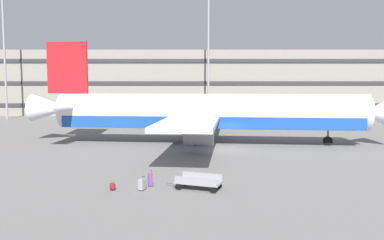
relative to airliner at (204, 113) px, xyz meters
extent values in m
plane|color=slate|center=(1.92, -3.61, -3.13)|extent=(600.00, 600.00, 0.00)
cube|color=gray|center=(1.92, 46.00, 3.35)|extent=(163.89, 20.28, 12.97)
cube|color=#2D2D33|center=(1.92, 35.76, -0.97)|extent=(162.25, 0.24, 0.70)
cube|color=#2D2D33|center=(1.92, 35.76, 3.35)|extent=(162.25, 0.24, 0.70)
cube|color=#2D2D33|center=(1.92, 35.76, 7.68)|extent=(162.25, 0.24, 0.70)
cylinder|color=silver|center=(0.41, -0.04, 0.18)|extent=(31.50, 7.01, 3.63)
cube|color=#19479E|center=(0.41, -0.04, -0.82)|extent=(30.25, 6.80, 1.16)
cone|color=silver|center=(16.96, -1.85, 0.18)|extent=(3.26, 3.74, 3.45)
cone|color=silver|center=(-16.41, 1.79, 0.45)|extent=(4.65, 3.36, 2.90)
cube|color=red|center=(-14.55, 1.59, 4.71)|extent=(4.37, 0.83, 5.45)
cube|color=silver|center=(-13.78, 4.97, 0.63)|extent=(2.38, 5.61, 0.20)
cube|color=silver|center=(-14.53, -1.88, 0.63)|extent=(2.38, 5.61, 0.20)
cube|color=silver|center=(0.33, 8.40, -0.10)|extent=(5.80, 13.54, 0.36)
cube|color=silver|center=(-1.50, -8.27, -0.10)|extent=(5.80, 13.54, 0.36)
cylinder|color=#9E9EA3|center=(0.57, 6.00, -1.39)|extent=(2.80, 2.27, 2.00)
cylinder|color=#9E9EA3|center=(-0.74, -5.98, -1.39)|extent=(2.80, 2.27, 2.00)
cylinder|color=black|center=(12.23, -1.34, -2.68)|extent=(0.93, 0.45, 0.90)
cylinder|color=slate|center=(12.23, -1.34, -1.94)|extent=(0.20, 0.20, 1.49)
cylinder|color=black|center=(-0.67, 1.62, -2.68)|extent=(0.93, 0.45, 0.90)
cylinder|color=slate|center=(-0.67, 1.62, -1.94)|extent=(0.20, 0.20, 1.49)
cylinder|color=black|center=(-1.00, -1.44, -2.68)|extent=(0.93, 0.45, 0.90)
cylinder|color=slate|center=(-1.00, -1.44, -1.94)|extent=(0.20, 0.20, 1.49)
cylinder|color=gray|center=(-34.34, 28.65, 8.44)|extent=(0.36, 0.36, 23.13)
cylinder|color=gray|center=(1.54, 28.65, 8.88)|extent=(0.36, 0.36, 24.03)
cube|color=#72388C|center=(-3.82, -16.86, -2.73)|extent=(0.34, 0.42, 0.70)
cylinder|color=#333338|center=(-3.73, -16.94, -2.29)|extent=(0.02, 0.02, 0.18)
cylinder|color=#333338|center=(-3.78, -16.75, -2.29)|extent=(0.02, 0.02, 0.18)
cube|color=black|center=(-3.75, -16.84, -2.20)|extent=(0.07, 0.20, 0.02)
cylinder|color=black|center=(-3.89, -17.03, -3.11)|extent=(0.05, 0.03, 0.05)
cylinder|color=black|center=(-3.96, -16.75, -3.11)|extent=(0.05, 0.03, 0.05)
cylinder|color=black|center=(-3.69, -16.98, -3.11)|extent=(0.05, 0.03, 0.05)
cylinder|color=black|center=(-3.76, -16.70, -3.11)|extent=(0.05, 0.03, 0.05)
cube|color=gray|center=(-4.19, -17.78, -2.78)|extent=(0.42, 0.53, 0.60)
cylinder|color=#333338|center=(-4.15, -17.93, -2.41)|extent=(0.02, 0.02, 0.14)
cylinder|color=#333338|center=(-4.06, -17.69, -2.41)|extent=(0.02, 0.02, 0.14)
cube|color=black|center=(-4.11, -17.81, -2.34)|extent=(0.11, 0.24, 0.02)
cylinder|color=black|center=(-4.36, -17.91, -3.11)|extent=(0.05, 0.04, 0.05)
cylinder|color=black|center=(-4.22, -17.57, -3.11)|extent=(0.05, 0.04, 0.05)
cylinder|color=black|center=(-4.15, -17.99, -3.11)|extent=(0.05, 0.04, 0.05)
cylinder|color=black|center=(-4.02, -17.65, -3.11)|extent=(0.05, 0.04, 0.05)
ellipsoid|color=maroon|center=(-5.86, -17.84, -2.90)|extent=(0.42, 0.39, 0.45)
ellipsoid|color=maroon|center=(-5.80, -17.92, -2.97)|extent=(0.26, 0.23, 0.20)
torus|color=black|center=(-5.88, -17.81, -2.67)|extent=(0.07, 0.06, 0.08)
cube|color=black|center=(-5.84, -17.70, -2.90)|extent=(0.04, 0.04, 0.39)
cube|color=black|center=(-6.00, -17.80, -2.90)|extent=(0.04, 0.04, 0.39)
cube|color=gray|center=(-0.96, -17.54, -2.71)|extent=(2.89, 2.09, 0.12)
cylinder|color=#4C4C51|center=(-2.52, -16.99, -2.95)|extent=(0.68, 0.28, 0.05)
cube|color=gray|center=(-1.17, -18.12, -2.51)|extent=(2.34, 0.86, 0.40)
cube|color=gray|center=(-0.76, -16.96, -2.51)|extent=(2.34, 0.86, 0.40)
cylinder|color=black|center=(-2.13, -17.72, -2.95)|extent=(0.37, 0.21, 0.36)
cylinder|color=black|center=(-1.76, -16.67, -2.95)|extent=(0.37, 0.21, 0.36)
cylinder|color=black|center=(-0.17, -18.41, -2.95)|extent=(0.37, 0.21, 0.36)
cylinder|color=black|center=(0.20, -17.37, -2.95)|extent=(0.37, 0.21, 0.36)
camera|label=1|loc=(-1.35, -39.02, 2.79)|focal=35.65mm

